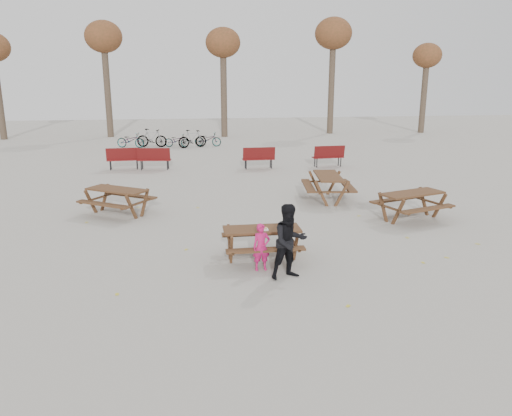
{
  "coord_description": "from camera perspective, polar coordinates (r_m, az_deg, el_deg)",
  "views": [
    {
      "loc": [
        -1.67,
        -11.04,
        4.25
      ],
      "look_at": [
        0.0,
        1.0,
        1.0
      ],
      "focal_mm": 35.0,
      "sensor_mm": 36.0,
      "label": 1
    }
  ],
  "objects": [
    {
      "name": "picnic_table_east",
      "position": [
        15.77,
        17.34,
        0.22
      ],
      "size": [
        2.36,
        2.12,
        0.84
      ],
      "primitive_type": null,
      "rotation": [
        0.0,
        0.0,
        0.33
      ],
      "color": "#3D2416",
      "rests_on": "ground"
    },
    {
      "name": "fallen_leaves",
      "position": [
        14.36,
        1.15,
        -2.24
      ],
      "size": [
        11.0,
        11.0,
        0.01
      ],
      "primitive_type": null,
      "color": "gold",
      "rests_on": "ground"
    },
    {
      "name": "food_tray",
      "position": [
        11.53,
        0.96,
        -2.48
      ],
      "size": [
        0.18,
        0.11,
        0.03
      ],
      "primitive_type": "cube",
      "color": "silver",
      "rests_on": "main_picnic_table"
    },
    {
      "name": "bicycle_row",
      "position": [
        30.91,
        -9.77,
        7.76
      ],
      "size": [
        6.41,
        1.6,
        1.11
      ],
      "color": "black",
      "rests_on": "ground"
    },
    {
      "name": "picnic_table_north",
      "position": [
        16.19,
        -15.54,
        0.7
      ],
      "size": [
        2.46,
        2.35,
        0.83
      ],
      "primitive_type": null,
      "rotation": [
        0.0,
        0.0,
        -0.59
      ],
      "color": "#3D2416",
      "rests_on": "ground"
    },
    {
      "name": "park_bench_row",
      "position": [
        23.46,
        -4.47,
        5.77
      ],
      "size": [
        11.17,
        1.19,
        1.03
      ],
      "color": "maroon",
      "rests_on": "ground"
    },
    {
      "name": "picnic_table_far",
      "position": [
        17.6,
        8.21,
        2.33
      ],
      "size": [
        1.9,
        2.25,
        0.89
      ],
      "primitive_type": null,
      "rotation": [
        0.0,
        0.0,
        1.45
      ],
      "color": "#3D2416",
      "rests_on": "ground"
    },
    {
      "name": "main_picnic_table",
      "position": [
        11.76,
        0.67,
        -3.2
      ],
      "size": [
        1.8,
        1.45,
        0.78
      ],
      "color": "#3D2416",
      "rests_on": "ground"
    },
    {
      "name": "bread_roll",
      "position": [
        11.52,
        0.96,
        -2.28
      ],
      "size": [
        0.14,
        0.06,
        0.05
      ],
      "primitive_type": "ellipsoid",
      "color": "tan",
      "rests_on": "food_tray"
    },
    {
      "name": "tree_row",
      "position": [
        36.34,
        -4.04,
        18.0
      ],
      "size": [
        32.17,
        3.52,
        8.26
      ],
      "color": "#382B21",
      "rests_on": "ground"
    },
    {
      "name": "child",
      "position": [
        11.14,
        0.62,
        -4.5
      ],
      "size": [
        0.41,
        0.28,
        1.08
      ],
      "primitive_type": "imported",
      "rotation": [
        0.0,
        0.0,
        0.06
      ],
      "color": "#C3185F",
      "rests_on": "ground"
    },
    {
      "name": "ground",
      "position": [
        11.95,
        0.66,
        -5.87
      ],
      "size": [
        80.0,
        80.0,
        0.0
      ],
      "primitive_type": "plane",
      "color": "gray",
      "rests_on": "ground"
    },
    {
      "name": "adult",
      "position": [
        10.65,
        3.87,
        -3.85
      ],
      "size": [
        0.94,
        0.81,
        1.64
      ],
      "primitive_type": "imported",
      "rotation": [
        0.0,
        0.0,
        0.27
      ],
      "color": "black",
      "rests_on": "ground"
    },
    {
      "name": "soda_bottle",
      "position": [
        11.49,
        0.49,
        -2.26
      ],
      "size": [
        0.07,
        0.07,
        0.17
      ],
      "color": "silver",
      "rests_on": "main_picnic_table"
    }
  ]
}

